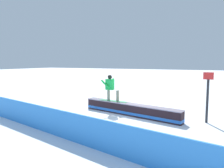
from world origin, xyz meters
TOP-DOWN VIEW (x-y plane):
  - ground_plane at (0.00, 0.00)m, footprint 120.00×120.00m
  - grind_box at (0.00, 0.00)m, footprint 5.16×1.54m
  - snowboarder at (1.14, -0.22)m, footprint 1.56×0.42m
  - safety_fence at (0.00, 4.07)m, footprint 12.76×2.76m
  - trail_marker at (-3.37, -0.24)m, footprint 0.40×0.10m

SIDE VIEW (x-z plane):
  - ground_plane at x=0.00m, z-range 0.00..0.00m
  - grind_box at x=0.00m, z-range -0.03..0.54m
  - safety_fence at x=0.00m, z-range 0.00..0.94m
  - trail_marker at x=-3.37m, z-range 0.07..2.20m
  - snowboarder at x=1.14m, z-range 0.61..1.94m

